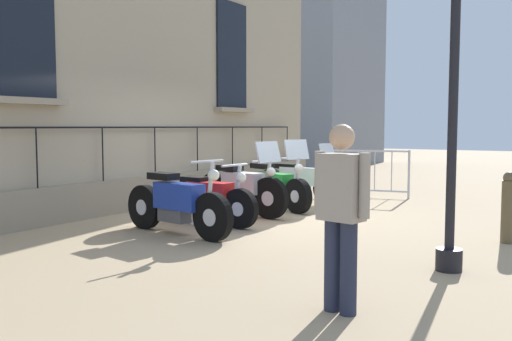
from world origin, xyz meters
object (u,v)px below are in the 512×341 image
motorcycle_green (273,186)px  pedestrian_standing (341,208)px  motorcycle_red (208,199)px  motorcycle_silver (242,189)px  lamppost (454,65)px  motorcycle_white (300,182)px  motorcycle_blue (177,204)px  crowd_barrier (366,172)px  bollard (509,207)px

motorcycle_green → pedestrian_standing: size_ratio=1.31×
motorcycle_red → motorcycle_silver: 1.06m
lamppost → motorcycle_white: bearing=134.2°
motorcycle_green → pedestrian_standing: (3.46, -4.83, 0.46)m
motorcycle_red → motorcycle_green: (0.00, 2.03, 0.02)m
motorcycle_blue → motorcycle_white: motorcycle_white is taller
motorcycle_green → motorcycle_white: 1.05m
motorcycle_red → crowd_barrier: crowd_barrier is taller
crowd_barrier → bollard: 4.97m
motorcycle_silver → motorcycle_white: 2.02m
motorcycle_red → crowd_barrier: (0.87, 4.63, 0.16)m
motorcycle_silver → lamppost: size_ratio=0.52×
bollard → motorcycle_red: bearing=-167.0°
crowd_barrier → motorcycle_silver: bearing=-104.5°
lamppost → pedestrian_standing: 2.34m
motorcycle_silver → bollard: (4.30, -0.07, 0.02)m
motorcycle_green → motorcycle_silver: bearing=-93.4°
motorcycle_green → crowd_barrier: 2.75m
bollard → motorcycle_blue: bearing=-155.3°
motorcycle_blue → lamppost: size_ratio=0.56×
motorcycle_white → lamppost: size_ratio=0.54×
motorcycle_green → bollard: size_ratio=2.15×
lamppost → motorcycle_blue: bearing=179.9°
motorcycle_silver → bollard: size_ratio=2.08×
lamppost → bollard: (0.33, 1.90, -1.71)m
motorcycle_green → motorcycle_white: motorcycle_green is taller
motorcycle_blue → motorcycle_silver: bearing=95.4°
crowd_barrier → motorcycle_green: bearing=-108.4°
motorcycle_red → motorcycle_green: size_ratio=0.93×
crowd_barrier → pedestrian_standing: bearing=-70.8°
motorcycle_silver → motorcycle_green: 0.97m
lamppost → pedestrian_standing: lamppost is taller
motorcycle_green → lamppost: (3.91, -2.94, 1.77)m
lamppost → pedestrian_standing: bearing=-103.5°
motorcycle_blue → motorcycle_green: 2.94m
motorcycle_white → pedestrian_standing: 6.82m
motorcycle_red → bollard: (4.24, 0.98, 0.08)m
motorcycle_green → pedestrian_standing: bearing=-54.4°
lamppost → motorcycle_silver: bearing=153.6°
bollard → pedestrian_standing: bearing=-101.7°
motorcycle_white → motorcycle_blue: bearing=-88.6°
motorcycle_blue → motorcycle_white: 3.99m
motorcycle_white → motorcycle_green: bearing=-91.7°
motorcycle_silver → crowd_barrier: bearing=75.5°
motorcycle_red → pedestrian_standing: (3.46, -2.80, 0.48)m
pedestrian_standing → lamppost: bearing=76.5°
motorcycle_white → pedestrian_standing: size_ratio=1.33×
motorcycle_blue → crowd_barrier: 5.59m
motorcycle_red → motorcycle_white: (0.03, 3.07, 0.02)m
motorcycle_green → pedestrian_standing: 5.96m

